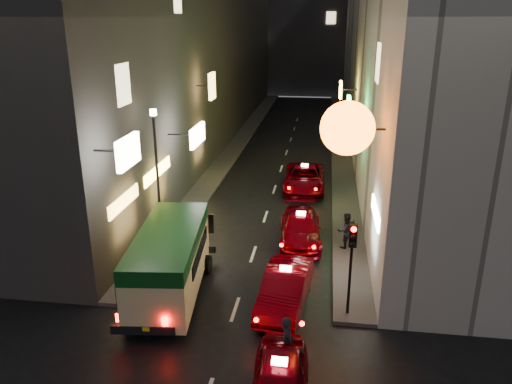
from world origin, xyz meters
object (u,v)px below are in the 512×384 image
at_px(traffic_light, 352,249).
at_px(lamp_post, 157,170).
at_px(taxi_near, 279,382).
at_px(pedestrian_crossing, 287,338).
at_px(minibus, 170,256).

xyz_separation_m(traffic_light, lamp_post, (-8.20, 4.53, 1.04)).
distance_m(taxi_near, lamp_post, 11.33).
bearing_deg(lamp_post, taxi_near, -55.35).
relative_size(taxi_near, pedestrian_crossing, 2.66).
bearing_deg(pedestrian_crossing, taxi_near, 153.67).
bearing_deg(minibus, pedestrian_crossing, -36.22).
distance_m(taxi_near, pedestrian_crossing, 1.72).
distance_m(pedestrian_crossing, lamp_post, 10.03).
bearing_deg(pedestrian_crossing, lamp_post, 17.12).
bearing_deg(lamp_post, minibus, -66.94).
bearing_deg(minibus, taxi_near, -48.23).
xyz_separation_m(minibus, traffic_light, (6.55, -0.64, 1.02)).
relative_size(minibus, traffic_light, 1.81).
bearing_deg(traffic_light, taxi_near, -113.86).
height_order(taxi_near, traffic_light, traffic_light).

